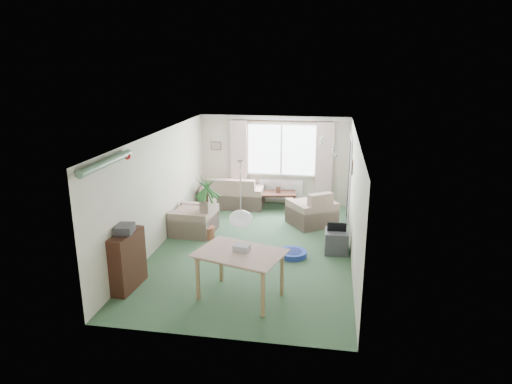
% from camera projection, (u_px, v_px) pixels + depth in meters
% --- Properties ---
extents(ground, '(6.50, 6.50, 0.00)m').
position_uv_depth(ground, '(254.00, 248.00, 9.58)').
color(ground, '#325337').
extents(window, '(1.80, 0.03, 1.30)m').
position_uv_depth(window, '(281.00, 150.00, 12.19)').
color(window, white).
extents(curtain_rod, '(2.60, 0.03, 0.03)m').
position_uv_depth(curtain_rod, '(282.00, 121.00, 11.90)').
color(curtain_rod, black).
extents(curtain_left, '(0.45, 0.08, 2.00)m').
position_uv_depth(curtain_left, '(239.00, 157.00, 12.34)').
color(curtain_left, beige).
extents(curtain_right, '(0.45, 0.08, 2.00)m').
position_uv_depth(curtain_right, '(324.00, 160.00, 11.98)').
color(curtain_right, beige).
extents(radiator, '(1.20, 0.10, 0.55)m').
position_uv_depth(radiator, '(281.00, 190.00, 12.46)').
color(radiator, white).
extents(doorway, '(0.03, 0.95, 2.00)m').
position_uv_depth(doorway, '(349.00, 180.00, 11.07)').
color(doorway, black).
extents(pendant_lamp, '(0.36, 0.36, 0.36)m').
position_uv_depth(pendant_lamp, '(241.00, 219.00, 6.96)').
color(pendant_lamp, white).
extents(tinsel_garland, '(1.60, 1.60, 0.12)m').
position_uv_depth(tinsel_garland, '(106.00, 163.00, 7.07)').
color(tinsel_garland, '#196626').
extents(bauble_cluster_a, '(0.20, 0.20, 0.20)m').
position_uv_depth(bauble_cluster_a, '(321.00, 138.00, 9.61)').
color(bauble_cluster_a, silver).
extents(bauble_cluster_b, '(0.20, 0.20, 0.20)m').
position_uv_depth(bauble_cluster_b, '(336.00, 149.00, 8.42)').
color(bauble_cluster_b, silver).
extents(wall_picture_back, '(0.28, 0.03, 0.22)m').
position_uv_depth(wall_picture_back, '(216.00, 146.00, 12.46)').
color(wall_picture_back, brown).
extents(wall_picture_right, '(0.03, 0.24, 0.30)m').
position_uv_depth(wall_picture_right, '(352.00, 167.00, 9.97)').
color(wall_picture_right, brown).
extents(sofa, '(1.68, 0.94, 0.82)m').
position_uv_depth(sofa, '(233.00, 191.00, 12.24)').
color(sofa, beige).
rests_on(sofa, ground).
extents(armchair_corner, '(1.31, 1.30, 0.86)m').
position_uv_depth(armchair_corner, '(312.00, 207.00, 10.88)').
color(armchair_corner, tan).
rests_on(armchair_corner, ground).
extents(armchair_left, '(0.96, 1.01, 0.86)m').
position_uv_depth(armchair_left, '(194.00, 215.00, 10.35)').
color(armchair_left, beige).
rests_on(armchair_left, ground).
extents(coffee_table, '(1.05, 0.70, 0.44)m').
position_uv_depth(coffee_table, '(277.00, 200.00, 12.10)').
color(coffee_table, black).
rests_on(coffee_table, ground).
extents(photo_frame, '(0.12, 0.03, 0.16)m').
position_uv_depth(photo_frame, '(278.00, 189.00, 12.03)').
color(photo_frame, brown).
rests_on(photo_frame, coffee_table).
extents(bookshelf, '(0.34, 0.85, 1.01)m').
position_uv_depth(bookshelf, '(128.00, 261.00, 7.80)').
color(bookshelf, black).
rests_on(bookshelf, ground).
extents(hifi_box, '(0.33, 0.39, 0.14)m').
position_uv_depth(hifi_box, '(125.00, 229.00, 7.66)').
color(hifi_box, '#353439').
rests_on(hifi_box, bookshelf).
extents(houseplant, '(0.67, 0.67, 1.46)m').
position_uv_depth(houseplant, '(207.00, 207.00, 9.93)').
color(houseplant, '#1B4F27').
rests_on(houseplant, ground).
extents(dining_table, '(1.46, 1.18, 0.80)m').
position_uv_depth(dining_table, '(240.00, 276.00, 7.50)').
color(dining_table, tan).
rests_on(dining_table, ground).
extents(gift_box, '(0.28, 0.23, 0.12)m').
position_uv_depth(gift_box, '(242.00, 248.00, 7.43)').
color(gift_box, '#AFAEB9').
rests_on(gift_box, dining_table).
extents(tv_cube, '(0.48, 0.53, 0.46)m').
position_uv_depth(tv_cube, '(336.00, 241.00, 9.35)').
color(tv_cube, '#3A3A3F').
rests_on(tv_cube, ground).
extents(pet_bed, '(0.69, 0.69, 0.11)m').
position_uv_depth(pet_bed, '(292.00, 254.00, 9.18)').
color(pet_bed, '#212F9A').
rests_on(pet_bed, ground).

